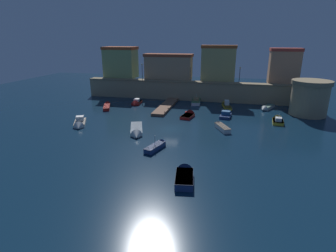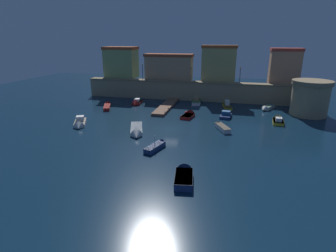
{
  "view_description": "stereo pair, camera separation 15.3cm",
  "coord_description": "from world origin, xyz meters",
  "px_view_note": "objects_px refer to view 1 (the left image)",
  "views": [
    {
      "loc": [
        9.5,
        -42.0,
        14.5
      ],
      "look_at": [
        0.0,
        -1.85,
        1.06
      ],
      "focal_mm": 28.88,
      "sensor_mm": 36.0,
      "label": 1
    },
    {
      "loc": [
        9.65,
        -41.97,
        14.5
      ],
      "look_at": [
        0.0,
        -1.85,
        1.06
      ],
      "focal_mm": 28.88,
      "sensor_mm": 36.0,
      "label": 2
    }
  ],
  "objects_px": {
    "moored_boat_0": "(189,115)",
    "moored_boat_4": "(278,120)",
    "quay_lamp_1": "(191,71)",
    "moored_boat_2": "(267,108)",
    "quay_lamp_2": "(240,72)",
    "mooring_buoy_0": "(186,113)",
    "moored_boat_9": "(226,105)",
    "moored_boat_5": "(158,146)",
    "quay_lamp_0": "(142,69)",
    "moored_boat_10": "(107,106)",
    "moored_boat_12": "(226,114)",
    "fortress_tower": "(310,98)",
    "moored_boat_11": "(196,100)",
    "moored_boat_1": "(136,103)",
    "moored_boat_6": "(79,124)",
    "moored_boat_3": "(185,175)",
    "moored_boat_7": "(136,131)",
    "moored_boat_8": "(221,126)"
  },
  "relations": [
    {
      "from": "moored_boat_12",
      "to": "quay_lamp_2",
      "type": "bearing_deg",
      "value": -2.48
    },
    {
      "from": "moored_boat_0",
      "to": "moored_boat_1",
      "type": "bearing_deg",
      "value": 72.94
    },
    {
      "from": "moored_boat_1",
      "to": "moored_boat_11",
      "type": "height_order",
      "value": "moored_boat_11"
    },
    {
      "from": "moored_boat_7",
      "to": "moored_boat_10",
      "type": "distance_m",
      "value": 19.06
    },
    {
      "from": "fortress_tower",
      "to": "moored_boat_7",
      "type": "distance_m",
      "value": 34.54
    },
    {
      "from": "moored_boat_11",
      "to": "moored_boat_10",
      "type": "bearing_deg",
      "value": 112.16
    },
    {
      "from": "moored_boat_0",
      "to": "moored_boat_4",
      "type": "distance_m",
      "value": 16.25
    },
    {
      "from": "quay_lamp_2",
      "to": "moored_boat_5",
      "type": "distance_m",
      "value": 33.93
    },
    {
      "from": "moored_boat_7",
      "to": "moored_boat_12",
      "type": "relative_size",
      "value": 1.64
    },
    {
      "from": "moored_boat_1",
      "to": "moored_boat_2",
      "type": "height_order",
      "value": "moored_boat_1"
    },
    {
      "from": "moored_boat_9",
      "to": "mooring_buoy_0",
      "type": "relative_size",
      "value": 11.18
    },
    {
      "from": "moored_boat_5",
      "to": "moored_boat_2",
      "type": "bearing_deg",
      "value": -16.63
    },
    {
      "from": "moored_boat_5",
      "to": "moored_boat_7",
      "type": "relative_size",
      "value": 0.67
    },
    {
      "from": "moored_boat_8",
      "to": "moored_boat_11",
      "type": "xyz_separation_m",
      "value": [
        -6.63,
        18.76,
        0.07
      ]
    },
    {
      "from": "quay_lamp_0",
      "to": "moored_boat_10",
      "type": "xyz_separation_m",
      "value": [
        -4.48,
        -11.51,
        -6.79
      ]
    },
    {
      "from": "moored_boat_4",
      "to": "mooring_buoy_0",
      "type": "xyz_separation_m",
      "value": [
        -17.27,
        2.7,
        -0.36
      ]
    },
    {
      "from": "moored_boat_12",
      "to": "moored_boat_7",
      "type": "bearing_deg",
      "value": 141.82
    },
    {
      "from": "moored_boat_7",
      "to": "moored_boat_8",
      "type": "relative_size",
      "value": 1.45
    },
    {
      "from": "moored_boat_11",
      "to": "moored_boat_1",
      "type": "bearing_deg",
      "value": 108.22
    },
    {
      "from": "moored_boat_0",
      "to": "quay_lamp_2",
      "type": "bearing_deg",
      "value": -21.68
    },
    {
      "from": "moored_boat_1",
      "to": "moored_boat_7",
      "type": "distance_m",
      "value": 19.72
    },
    {
      "from": "quay_lamp_1",
      "to": "moored_boat_2",
      "type": "bearing_deg",
      "value": -17.56
    },
    {
      "from": "moored_boat_2",
      "to": "moored_boat_9",
      "type": "height_order",
      "value": "moored_boat_9"
    },
    {
      "from": "moored_boat_6",
      "to": "moored_boat_0",
      "type": "bearing_deg",
      "value": 94.55
    },
    {
      "from": "moored_boat_0",
      "to": "mooring_buoy_0",
      "type": "bearing_deg",
      "value": 31.22
    },
    {
      "from": "moored_boat_9",
      "to": "moored_boat_11",
      "type": "xyz_separation_m",
      "value": [
        -6.98,
        2.96,
        0.03
      ]
    },
    {
      "from": "moored_boat_0",
      "to": "moored_boat_9",
      "type": "distance_m",
      "value": 11.71
    },
    {
      "from": "quay_lamp_2",
      "to": "quay_lamp_1",
      "type": "bearing_deg",
      "value": -180.0
    },
    {
      "from": "moored_boat_6",
      "to": "moored_boat_9",
      "type": "relative_size",
      "value": 0.86
    },
    {
      "from": "moored_boat_5",
      "to": "moored_boat_6",
      "type": "distance_m",
      "value": 17.16
    },
    {
      "from": "quay_lamp_2",
      "to": "mooring_buoy_0",
      "type": "height_order",
      "value": "quay_lamp_2"
    },
    {
      "from": "moored_boat_3",
      "to": "moored_boat_10",
      "type": "xyz_separation_m",
      "value": [
        -22.16,
        27.47,
        -0.07
      ]
    },
    {
      "from": "moored_boat_2",
      "to": "moored_boat_4",
      "type": "height_order",
      "value": "moored_boat_4"
    },
    {
      "from": "fortress_tower",
      "to": "moored_boat_10",
      "type": "relative_size",
      "value": 1.09
    },
    {
      "from": "quay_lamp_2",
      "to": "mooring_buoy_0",
      "type": "distance_m",
      "value": 17.29
    },
    {
      "from": "moored_boat_3",
      "to": "moored_boat_8",
      "type": "xyz_separation_m",
      "value": [
        3.0,
        18.06,
        -0.01
      ]
    },
    {
      "from": "moored_boat_4",
      "to": "moored_boat_11",
      "type": "distance_m",
      "value": 20.72
    },
    {
      "from": "moored_boat_6",
      "to": "moored_boat_12",
      "type": "height_order",
      "value": "moored_boat_6"
    },
    {
      "from": "moored_boat_6",
      "to": "mooring_buoy_0",
      "type": "distance_m",
      "value": 21.01
    },
    {
      "from": "moored_boat_8",
      "to": "moored_boat_1",
      "type": "bearing_deg",
      "value": 30.03
    },
    {
      "from": "mooring_buoy_0",
      "to": "moored_boat_12",
      "type": "bearing_deg",
      "value": -5.8
    },
    {
      "from": "moored_boat_5",
      "to": "moored_boat_9",
      "type": "distance_m",
      "value": 27.63
    },
    {
      "from": "quay_lamp_2",
      "to": "moored_boat_8",
      "type": "xyz_separation_m",
      "value": [
        -2.9,
        -20.91,
        -6.59
      ]
    },
    {
      "from": "moored_boat_11",
      "to": "moored_boat_12",
      "type": "xyz_separation_m",
      "value": [
        7.28,
        -10.66,
        -0.11
      ]
    },
    {
      "from": "moored_boat_6",
      "to": "mooring_buoy_0",
      "type": "xyz_separation_m",
      "value": [
        16.59,
        12.89,
        -0.35
      ]
    },
    {
      "from": "moored_boat_8",
      "to": "moored_boat_11",
      "type": "relative_size",
      "value": 0.72
    },
    {
      "from": "quay_lamp_2",
      "to": "moored_boat_10",
      "type": "xyz_separation_m",
      "value": [
        -28.05,
        -11.51,
        -6.66
      ]
    },
    {
      "from": "moored_boat_12",
      "to": "mooring_buoy_0",
      "type": "xyz_separation_m",
      "value": [
        -8.05,
        0.82,
        -0.37
      ]
    },
    {
      "from": "moored_boat_3",
      "to": "mooring_buoy_0",
      "type": "bearing_deg",
      "value": 1.16
    },
    {
      "from": "moored_boat_6",
      "to": "moored_boat_9",
      "type": "height_order",
      "value": "moored_boat_9"
    }
  ]
}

